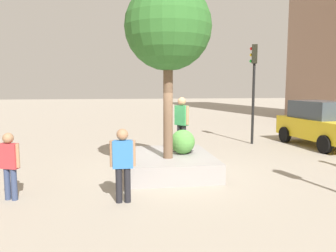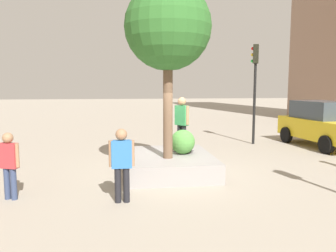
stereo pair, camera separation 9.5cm
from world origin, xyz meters
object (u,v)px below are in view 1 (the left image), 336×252
(planter_ledge, at_px, (168,163))
(plaza_tree, at_px, (168,28))
(taxi_cab, at_px, (321,123))
(skateboarder, at_px, (182,120))
(skateboard, at_px, (181,150))
(passerby_with_bag, at_px, (123,160))
(traffic_light_median, at_px, (254,77))
(bystander_watching, at_px, (9,161))

(planter_ledge, bearing_deg, plaza_tree, -8.06)
(plaza_tree, bearing_deg, taxi_cab, 118.23)
(skateboarder, xyz_separation_m, taxi_cab, (-3.18, 6.92, -0.59))
(plaza_tree, relative_size, skateboard, 6.92)
(skateboard, xyz_separation_m, passerby_with_bag, (2.93, -1.92, 0.38))
(plaza_tree, distance_m, taxi_cab, 9.12)
(passerby_with_bag, bearing_deg, planter_ledge, 151.09)
(taxi_cab, height_order, passerby_with_bag, taxi_cab)
(plaza_tree, distance_m, skateboard, 3.86)
(planter_ledge, distance_m, traffic_light_median, 7.11)
(skateboarder, relative_size, taxi_cab, 0.38)
(skateboarder, relative_size, bystander_watching, 1.05)
(skateboarder, bearing_deg, bystander_watching, -62.64)
(plaza_tree, relative_size, bystander_watching, 3.14)
(bystander_watching, height_order, passerby_with_bag, passerby_with_bag)
(planter_ledge, xyz_separation_m, skateboard, (-0.34, 0.49, 0.34))
(traffic_light_median, distance_m, passerby_with_bag, 9.62)
(skateboard, distance_m, traffic_light_median, 6.43)
(skateboarder, bearing_deg, traffic_light_median, 135.64)
(taxi_cab, bearing_deg, traffic_light_median, -110.93)
(planter_ledge, relative_size, traffic_light_median, 0.71)
(skateboard, xyz_separation_m, skateboarder, (0.00, 0.00, 1.00))
(passerby_with_bag, bearing_deg, bystander_watching, -102.04)
(skateboard, relative_size, taxi_cab, 0.16)
(traffic_light_median, bearing_deg, skateboard, -44.36)
(bystander_watching, distance_m, passerby_with_bag, 2.71)
(skateboard, bearing_deg, passerby_with_bag, -33.25)
(plaza_tree, xyz_separation_m, bystander_watching, (1.53, -4.00, -3.41))
(planter_ledge, bearing_deg, traffic_light_median, 134.66)
(skateboard, xyz_separation_m, traffic_light_median, (-4.24, 4.15, 2.49))
(taxi_cab, bearing_deg, planter_ledge, -64.56)
(planter_ledge, bearing_deg, skateboarder, 124.97)
(taxi_cab, distance_m, bystander_watching, 12.75)
(skateboard, height_order, taxi_cab, taxi_cab)
(taxi_cab, bearing_deg, skateboard, -65.31)
(skateboard, relative_size, skateboarder, 0.43)
(traffic_light_median, relative_size, bystander_watching, 2.83)
(plaza_tree, relative_size, skateboarder, 2.97)
(skateboard, height_order, skateboarder, skateboarder)
(plaza_tree, xyz_separation_m, taxi_cab, (-4.02, 7.48, -3.32))
(plaza_tree, bearing_deg, bystander_watching, -69.12)
(skateboard, distance_m, passerby_with_bag, 3.52)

